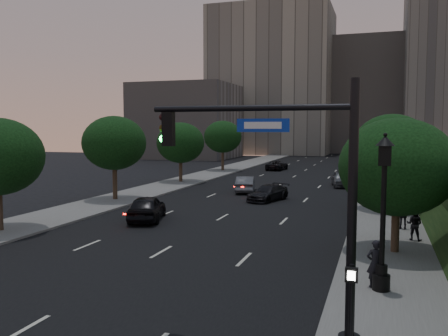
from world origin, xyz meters
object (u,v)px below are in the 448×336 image
(street_lamp, at_px, (383,220))
(sedan_far_left, at_px, (277,165))
(sedan_near_right, at_px, (268,193))
(sedan_far_right, at_px, (342,179))
(sedan_mid_left, at_px, (245,184))
(pedestrian_b, at_px, (414,224))
(sedan_near_left, at_px, (147,208))
(pedestrian_c, at_px, (404,215))
(traffic_signal_mast, at_px, (308,210))
(pedestrian_a, at_px, (375,264))

(street_lamp, relative_size, sedan_far_left, 1.20)
(sedan_far_left, bearing_deg, sedan_near_right, 104.87)
(sedan_near_right, height_order, sedan_far_right, sedan_far_right)
(sedan_mid_left, xyz_separation_m, pedestrian_b, (13.11, -15.36, 0.23))
(street_lamp, distance_m, pedestrian_b, 8.59)
(street_lamp, xyz_separation_m, sedan_far_left, (-13.45, 46.44, -1.99))
(sedan_near_right, xyz_separation_m, sedan_far_right, (4.83, 11.16, 0.13))
(sedan_near_left, xyz_separation_m, pedestrian_c, (15.06, 1.62, 0.14))
(sedan_near_left, bearing_deg, sedan_near_right, -135.03)
(sedan_mid_left, height_order, sedan_far_left, sedan_mid_left)
(traffic_signal_mast, height_order, sedan_far_left, traffic_signal_mast)
(street_lamp, xyz_separation_m, pedestrian_c, (1.18, 10.89, -1.69))
(pedestrian_c, bearing_deg, pedestrian_a, 83.80)
(sedan_near_right, relative_size, pedestrian_c, 2.75)
(sedan_far_right, xyz_separation_m, pedestrian_c, (4.84, -19.64, 0.18))
(pedestrian_b, bearing_deg, sedan_mid_left, -32.40)
(sedan_near_left, xyz_separation_m, sedan_far_right, (10.22, 21.27, -0.03))
(pedestrian_b, bearing_deg, pedestrian_c, -64.26)
(pedestrian_a, distance_m, pedestrian_b, 8.22)
(sedan_near_right, relative_size, sedan_far_right, 0.97)
(sedan_near_left, distance_m, sedan_near_right, 11.46)
(sedan_far_left, xyz_separation_m, pedestrian_a, (13.23, -46.18, 0.35))
(pedestrian_b, bearing_deg, sedan_far_left, -51.39)
(traffic_signal_mast, xyz_separation_m, sedan_far_left, (-11.57, 51.31, -3.02))
(sedan_far_right, relative_size, pedestrian_a, 2.64)
(sedan_near_left, distance_m, sedan_far_left, 37.17)
(street_lamp, xyz_separation_m, sedan_mid_left, (-11.53, 23.63, -1.91))
(sedan_far_right, bearing_deg, sedan_near_left, -125.54)
(sedan_far_right, distance_m, pedestrian_c, 20.23)
(traffic_signal_mast, height_order, street_lamp, traffic_signal_mast)
(street_lamp, xyz_separation_m, sedan_near_left, (-13.88, 9.27, -1.83))
(pedestrian_c, bearing_deg, sedan_far_left, -66.35)
(traffic_signal_mast, relative_size, sedan_near_left, 1.49)
(pedestrian_a, distance_m, pedestrian_c, 10.73)
(street_lamp, bearing_deg, sedan_far_right, 96.83)
(traffic_signal_mast, xyz_separation_m, street_lamp, (1.87, 4.87, -1.04))
(sedan_near_left, bearing_deg, pedestrian_b, 159.35)
(sedan_near_right, xyz_separation_m, pedestrian_c, (9.67, -8.48, 0.31))
(street_lamp, distance_m, sedan_mid_left, 26.36)
(sedan_mid_left, relative_size, sedan_far_right, 0.98)
(traffic_signal_mast, bearing_deg, sedan_mid_left, 108.72)
(sedan_mid_left, bearing_deg, street_lamp, 103.67)
(sedan_near_left, xyz_separation_m, pedestrian_b, (15.46, -1.00, 0.16))
(pedestrian_b, bearing_deg, sedan_near_left, 13.42)
(street_lamp, relative_size, pedestrian_a, 3.30)
(sedan_near_left, bearing_deg, traffic_signal_mast, 113.38)
(traffic_signal_mast, relative_size, sedan_far_right, 1.56)
(traffic_signal_mast, bearing_deg, street_lamp, 68.96)
(sedan_near_left, xyz_separation_m, sedan_far_left, (0.43, 37.17, -0.15))
(sedan_near_right, height_order, pedestrian_b, pedestrian_b)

